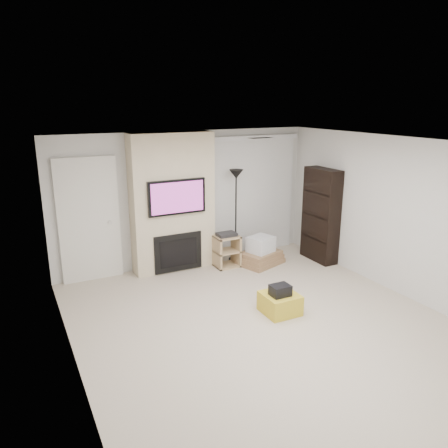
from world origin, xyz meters
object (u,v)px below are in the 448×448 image
ottoman (280,303)px  floor_lamp (236,190)px  box_stack (261,254)px  av_stand (227,249)px  bookshelf (321,215)px

ottoman → floor_lamp: bearing=78.0°
ottoman → box_stack: 2.01m
ottoman → av_stand: 2.04m
floor_lamp → av_stand: 1.13m
ottoman → av_stand: av_stand is taller
floor_lamp → box_stack: bearing=-51.2°
av_stand → ottoman: bearing=-94.7°
box_stack → bookshelf: 1.38m
av_stand → box_stack: av_stand is taller
ottoman → box_stack: size_ratio=0.52×
av_stand → bookshelf: size_ratio=0.37×
floor_lamp → bookshelf: bookshelf is taller
ottoman → av_stand: (0.17, 2.02, 0.20)m
ottoman → box_stack: box_stack is taller
av_stand → box_stack: size_ratio=0.69×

